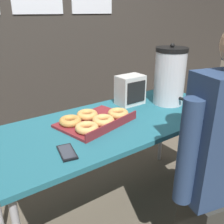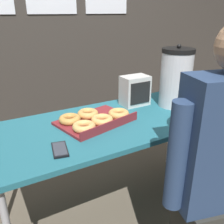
{
  "view_description": "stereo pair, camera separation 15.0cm",
  "coord_description": "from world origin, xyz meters",
  "px_view_note": "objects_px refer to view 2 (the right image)",
  "views": [
    {
      "loc": [
        -0.85,
        -1.13,
        1.34
      ],
      "look_at": [
        -0.04,
        0.0,
        0.77
      ],
      "focal_mm": 40.0,
      "sensor_mm": 36.0,
      "label": 1
    },
    {
      "loc": [
        -0.72,
        -1.21,
        1.34
      ],
      "look_at": [
        -0.04,
        0.0,
        0.77
      ],
      "focal_mm": 40.0,
      "sensor_mm": 36.0,
      "label": 2
    }
  ],
  "objects_px": {
    "cell_phone": "(60,149)",
    "space_heater": "(135,91)",
    "donut_box": "(94,119)",
    "coffee_urn": "(176,78)",
    "person_seated": "(218,175)"
  },
  "relations": [
    {
      "from": "space_heater",
      "to": "person_seated",
      "type": "height_order",
      "value": "person_seated"
    },
    {
      "from": "coffee_urn",
      "to": "space_heater",
      "type": "distance_m",
      "value": 0.29
    },
    {
      "from": "cell_phone",
      "to": "person_seated",
      "type": "xyz_separation_m",
      "value": [
        0.6,
        -0.45,
        -0.08
      ]
    },
    {
      "from": "coffee_urn",
      "to": "cell_phone",
      "type": "relative_size",
      "value": 2.71
    },
    {
      "from": "cell_phone",
      "to": "donut_box",
      "type": "bearing_deg",
      "value": 47.61
    },
    {
      "from": "donut_box",
      "to": "person_seated",
      "type": "bearing_deg",
      "value": -77.19
    },
    {
      "from": "coffee_urn",
      "to": "person_seated",
      "type": "xyz_separation_m",
      "value": [
        -0.31,
        -0.65,
        -0.27
      ]
    },
    {
      "from": "donut_box",
      "to": "cell_phone",
      "type": "bearing_deg",
      "value": -157.41
    },
    {
      "from": "donut_box",
      "to": "space_heater",
      "type": "xyz_separation_m",
      "value": [
        0.39,
        0.15,
        0.08
      ]
    },
    {
      "from": "donut_box",
      "to": "person_seated",
      "type": "relative_size",
      "value": 0.37
    },
    {
      "from": "coffee_urn",
      "to": "cell_phone",
      "type": "height_order",
      "value": "coffee_urn"
    },
    {
      "from": "donut_box",
      "to": "space_heater",
      "type": "distance_m",
      "value": 0.43
    },
    {
      "from": "cell_phone",
      "to": "person_seated",
      "type": "relative_size",
      "value": 0.12
    },
    {
      "from": "cell_phone",
      "to": "space_heater",
      "type": "distance_m",
      "value": 0.77
    },
    {
      "from": "coffee_urn",
      "to": "cell_phone",
      "type": "bearing_deg",
      "value": -167.33
    }
  ]
}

